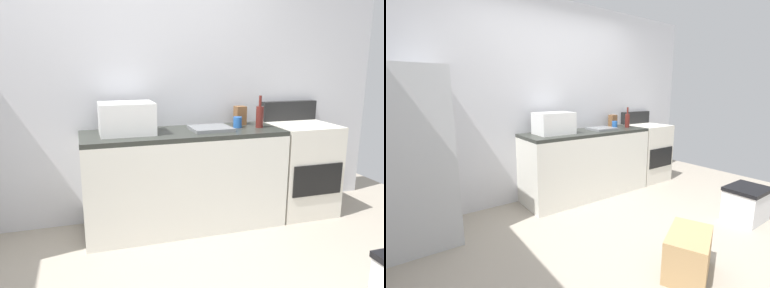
{
  "view_description": "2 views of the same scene",
  "coord_description": "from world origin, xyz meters",
  "views": [
    {
      "loc": [
        -0.58,
        -1.92,
        1.53
      ],
      "look_at": [
        0.28,
        0.87,
        0.85
      ],
      "focal_mm": 34.65,
      "sensor_mm": 36.0,
      "label": 1
    },
    {
      "loc": [
        -1.84,
        -1.65,
        1.4
      ],
      "look_at": [
        -0.05,
        0.91,
        0.8
      ],
      "focal_mm": 24.82,
      "sensor_mm": 36.0,
      "label": 2
    }
  ],
  "objects": [
    {
      "name": "kitchen_counter",
      "position": [
        0.3,
        1.2,
        0.45
      ],
      "size": [
        1.8,
        0.6,
        0.9
      ],
      "color": "silver",
      "rests_on": "ground_plane"
    },
    {
      "name": "microwave",
      "position": [
        -0.2,
        1.22,
        1.04
      ],
      "size": [
        0.46,
        0.34,
        0.27
      ],
      "primitive_type": "cube",
      "color": "white",
      "rests_on": "kitchen_counter"
    },
    {
      "name": "wall_back",
      "position": [
        0.0,
        1.55,
        1.3
      ],
      "size": [
        5.0,
        0.1,
        2.6
      ],
      "primitive_type": "cube",
      "color": "silver",
      "rests_on": "ground_plane"
    },
    {
      "name": "knife_block",
      "position": [
        0.92,
        1.37,
        0.99
      ],
      "size": [
        0.1,
        0.1,
        0.18
      ],
      "primitive_type": "cube",
      "color": "brown",
      "rests_on": "kitchen_counter"
    },
    {
      "name": "stove_oven",
      "position": [
        1.52,
        1.21,
        0.47
      ],
      "size": [
        0.6,
        0.61,
        1.1
      ],
      "color": "silver",
      "rests_on": "ground_plane"
    },
    {
      "name": "coffee_mug",
      "position": [
        0.83,
        1.23,
        0.95
      ],
      "size": [
        0.08,
        0.08,
        0.1
      ],
      "primitive_type": "cylinder",
      "color": "#2659A5",
      "rests_on": "kitchen_counter"
    },
    {
      "name": "sink_basin",
      "position": [
        0.55,
        1.18,
        0.92
      ],
      "size": [
        0.36,
        0.32,
        0.03
      ],
      "primitive_type": "cube",
      "color": "slate",
      "rests_on": "kitchen_counter"
    },
    {
      "name": "wine_bottle",
      "position": [
        1.03,
        1.16,
        1.01
      ],
      "size": [
        0.07,
        0.07,
        0.3
      ],
      "color": "#591E19",
      "rests_on": "kitchen_counter"
    }
  ]
}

